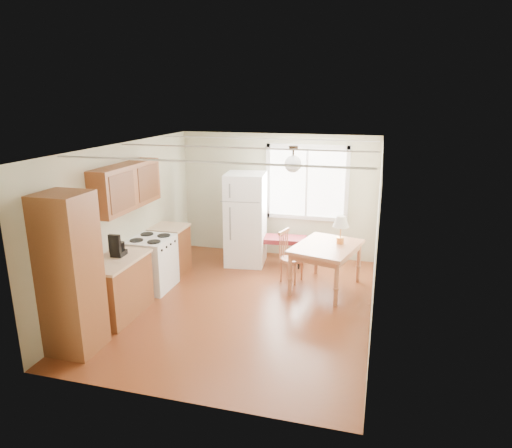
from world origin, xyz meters
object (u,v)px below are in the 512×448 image
at_px(bench, 275,240).
at_px(chair, 288,253).
at_px(dining_table, 326,251).
at_px(refrigerator, 246,219).

height_order(bench, chair, chair).
bearing_deg(chair, bench, 133.37).
relative_size(bench, dining_table, 0.85).
relative_size(refrigerator, dining_table, 1.23).
bearing_deg(bench, refrigerator, -175.07).
distance_m(refrigerator, dining_table, 1.89).
xyz_separation_m(refrigerator, bench, (0.57, 0.11, -0.41)).
xyz_separation_m(bench, chair, (0.40, -0.76, 0.03)).
xyz_separation_m(refrigerator, chair, (0.97, -0.65, -0.38)).
relative_size(dining_table, chair, 1.59).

